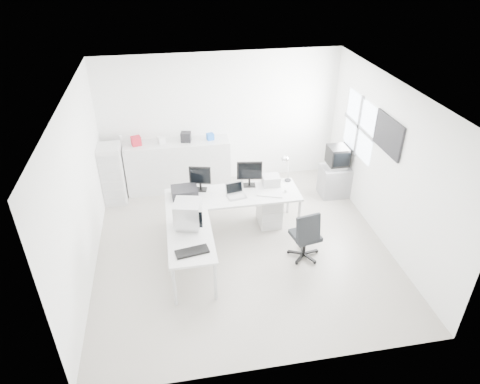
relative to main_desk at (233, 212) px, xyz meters
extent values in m
cube|color=beige|center=(0.07, -0.55, -0.38)|extent=(5.00, 5.00, 0.01)
cube|color=white|center=(0.07, -0.55, 2.42)|extent=(5.00, 5.00, 0.01)
cube|color=white|center=(0.07, 1.95, 1.02)|extent=(5.00, 0.02, 2.80)
cube|color=white|center=(-2.43, -0.55, 1.02)|extent=(0.02, 5.00, 2.80)
cube|color=white|center=(2.57, -0.55, 1.02)|extent=(0.02, 5.00, 2.80)
cube|color=silver|center=(0.70, 0.05, -0.08)|extent=(0.40, 0.50, 0.60)
cube|color=black|center=(-0.85, 0.10, 0.46)|extent=(0.47, 0.38, 0.16)
cube|color=silver|center=(0.65, -0.15, 0.38)|extent=(0.47, 0.28, 0.02)
sphere|color=silver|center=(0.95, -0.10, 0.40)|extent=(0.06, 0.06, 0.06)
cube|color=#B1B1B1|center=(0.75, 0.22, 0.46)|extent=(0.32, 0.28, 0.18)
cube|color=black|center=(-0.85, -1.50, 0.39)|extent=(0.51, 0.28, 0.03)
cube|color=gray|center=(2.29, 0.83, -0.05)|extent=(0.59, 0.48, 0.64)
cube|color=silver|center=(-0.89, 1.69, 0.16)|extent=(2.16, 0.54, 1.08)
cube|color=#B11929|center=(-1.69, 1.69, 0.79)|extent=(0.22, 0.21, 0.18)
cube|color=silver|center=(-1.19, 1.69, 0.77)|extent=(0.18, 0.17, 0.14)
cube|color=black|center=(-0.69, 1.69, 0.80)|extent=(0.23, 0.22, 0.20)
cube|color=blue|center=(-0.19, 1.69, 0.77)|extent=(0.16, 0.15, 0.14)
cylinder|color=silver|center=(-1.99, 1.73, 0.81)|extent=(0.07, 0.07, 0.22)
cube|color=silver|center=(-2.21, 1.40, 0.24)|extent=(0.43, 0.51, 1.23)
camera|label=1|loc=(-1.02, -6.43, 4.39)|focal=32.00mm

